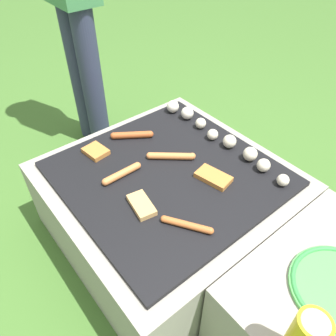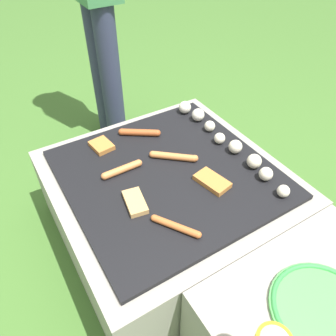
# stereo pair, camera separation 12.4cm
# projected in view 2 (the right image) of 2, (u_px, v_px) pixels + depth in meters

# --- Properties ---
(ground_plane) EXTENTS (14.00, 14.00, 0.00)m
(ground_plane) POSITION_uv_depth(u_px,v_px,m) (168.00, 230.00, 1.50)
(ground_plane) COLOR #3D6628
(grill) EXTENTS (0.86, 0.86, 0.36)m
(grill) POSITION_uv_depth(u_px,v_px,m) (168.00, 204.00, 1.38)
(grill) COLOR gray
(grill) RESTS_ON ground_plane
(side_ledge) EXTENTS (0.47, 0.62, 0.36)m
(side_ledge) POSITION_uv_depth(u_px,v_px,m) (310.00, 334.00, 0.98)
(side_ledge) COLOR gray
(side_ledge) RESTS_ON ground_plane
(sausage_front_center) EXTENTS (0.15, 0.11, 0.02)m
(sausage_front_center) POSITION_uv_depth(u_px,v_px,m) (176.00, 226.00, 1.05)
(sausage_front_center) COLOR #B7602D
(sausage_front_center) RESTS_ON grill
(sausage_mid_right) EXTENTS (0.03, 0.17, 0.03)m
(sausage_mid_right) POSITION_uv_depth(u_px,v_px,m) (122.00, 169.00, 1.25)
(sausage_mid_right) COLOR #C6753D
(sausage_mid_right) RESTS_ON grill
(sausage_back_right) EXTENTS (0.14, 0.16, 0.03)m
(sausage_back_right) POSITION_uv_depth(u_px,v_px,m) (174.00, 156.00, 1.31)
(sausage_back_right) COLOR #C6753D
(sausage_back_right) RESTS_ON grill
(sausage_back_center) EXTENTS (0.12, 0.16, 0.03)m
(sausage_back_center) POSITION_uv_depth(u_px,v_px,m) (139.00, 132.00, 1.43)
(sausage_back_center) COLOR #A34C23
(sausage_back_center) RESTS_ON grill
(bread_slice_center) EXTENTS (0.11, 0.09, 0.02)m
(bread_slice_center) POSITION_uv_depth(u_px,v_px,m) (102.00, 145.00, 1.37)
(bread_slice_center) COLOR #B27033
(bread_slice_center) RESTS_ON grill
(bread_slice_right) EXTENTS (0.14, 0.10, 0.02)m
(bread_slice_right) POSITION_uv_depth(u_px,v_px,m) (212.00, 181.00, 1.21)
(bread_slice_right) COLOR #B27033
(bread_slice_right) RESTS_ON grill
(bread_slice_left) EXTENTS (0.13, 0.08, 0.02)m
(bread_slice_left) POSITION_uv_depth(u_px,v_px,m) (135.00, 202.00, 1.13)
(bread_slice_left) COLOR tan
(bread_slice_left) RESTS_ON grill
(mushroom_row) EXTENTS (0.69, 0.08, 0.06)m
(mushroom_row) POSITION_uv_depth(u_px,v_px,m) (224.00, 139.00, 1.37)
(mushroom_row) COLOR silver
(mushroom_row) RESTS_ON grill
(plate_colorful) EXTENTS (0.28, 0.28, 0.02)m
(plate_colorful) POSITION_uv_depth(u_px,v_px,m) (324.00, 310.00, 0.85)
(plate_colorful) COLOR #4CB24C
(plate_colorful) RESTS_ON side_ledge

